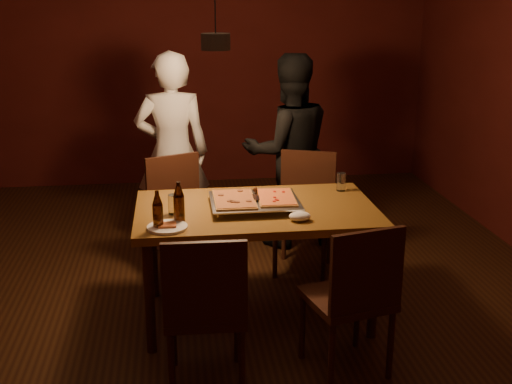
{
  "coord_description": "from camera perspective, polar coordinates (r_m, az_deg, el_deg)",
  "views": [
    {
      "loc": [
        -0.27,
        -4.01,
        2.03
      ],
      "look_at": [
        0.22,
        -0.23,
        0.85
      ],
      "focal_mm": 45.0,
      "sensor_mm": 36.0,
      "label": 1
    }
  ],
  "objects": [
    {
      "name": "room_shell",
      "position": [
        4.07,
        -3.51,
        8.27
      ],
      "size": [
        6.0,
        6.0,
        6.0
      ],
      "color": "#331D0D",
      "rests_on": "ground"
    },
    {
      "name": "dining_table",
      "position": [
        4.04,
        0.0,
        -2.35
      ],
      "size": [
        1.5,
        0.9,
        0.75
      ],
      "color": "brown",
      "rests_on": "floor"
    },
    {
      "name": "chair_far_left",
      "position": [
        4.76,
        -6.83,
        -1.19
      ],
      "size": [
        0.55,
        0.55,
        0.49
      ],
      "rotation": [
        0.0,
        0.0,
        3.55
      ],
      "color": "#38190F",
      "rests_on": "floor"
    },
    {
      "name": "chair_far_right",
      "position": [
        4.86,
        4.43,
        -0.74
      ],
      "size": [
        0.54,
        0.54,
        0.49
      ],
      "rotation": [
        0.0,
        0.0,
        2.79
      ],
      "color": "#38190F",
      "rests_on": "floor"
    },
    {
      "name": "chair_near_left",
      "position": [
        3.33,
        -4.56,
        -9.5
      ],
      "size": [
        0.43,
        0.43,
        0.49
      ],
      "rotation": [
        0.0,
        0.0,
        -0.03
      ],
      "color": "#38190F",
      "rests_on": "floor"
    },
    {
      "name": "chair_near_right",
      "position": [
        3.49,
        8.84,
        -8.37
      ],
      "size": [
        0.51,
        0.51,
        0.49
      ],
      "rotation": [
        0.0,
        0.0,
        0.24
      ],
      "color": "#38190F",
      "rests_on": "floor"
    },
    {
      "name": "pizza_tray",
      "position": [
        4.01,
        -0.12,
        -1.04
      ],
      "size": [
        0.57,
        0.47,
        0.05
      ],
      "primitive_type": "cube",
      "rotation": [
        0.0,
        0.0,
        -0.03
      ],
      "color": "silver",
      "rests_on": "dining_table"
    },
    {
      "name": "pizza_meat",
      "position": [
        3.99,
        -1.94,
        -0.65
      ],
      "size": [
        0.25,
        0.4,
        0.02
      ],
      "primitive_type": "cube",
      "rotation": [
        0.0,
        0.0,
        -0.01
      ],
      "color": "maroon",
      "rests_on": "pizza_tray"
    },
    {
      "name": "pizza_cheese",
      "position": [
        4.03,
        1.8,
        -0.47
      ],
      "size": [
        0.24,
        0.37,
        0.02
      ],
      "primitive_type": "cube",
      "rotation": [
        0.0,
        0.0,
        -0.04
      ],
      "color": "gold",
      "rests_on": "pizza_tray"
    },
    {
      "name": "spatula",
      "position": [
        4.01,
        -0.15,
        -0.47
      ],
      "size": [
        0.13,
        0.25,
        0.04
      ],
      "primitive_type": null,
      "rotation": [
        0.0,
        0.0,
        -0.17
      ],
      "color": "silver",
      "rests_on": "pizza_tray"
    },
    {
      "name": "beer_bottle_a",
      "position": [
        3.66,
        -8.73,
        -1.6
      ],
      "size": [
        0.06,
        0.06,
        0.23
      ],
      "color": "black",
      "rests_on": "dining_table"
    },
    {
      "name": "beer_bottle_b",
      "position": [
        3.75,
        -6.87,
        -0.9
      ],
      "size": [
        0.06,
        0.06,
        0.24
      ],
      "color": "black",
      "rests_on": "dining_table"
    },
    {
      "name": "water_glass_left",
      "position": [
        3.92,
        -7.26,
        -1.09
      ],
      "size": [
        0.08,
        0.08,
        0.12
      ],
      "primitive_type": "cylinder",
      "color": "silver",
      "rests_on": "dining_table"
    },
    {
      "name": "water_glass_right",
      "position": [
        4.38,
        7.58,
        0.9
      ],
      "size": [
        0.06,
        0.06,
        0.12
      ],
      "primitive_type": "cylinder",
      "color": "silver",
      "rests_on": "dining_table"
    },
    {
      "name": "plate_slice",
      "position": [
        3.69,
        -7.89,
        -3.09
      ],
      "size": [
        0.23,
        0.23,
        0.03
      ],
      "color": "white",
      "rests_on": "dining_table"
    },
    {
      "name": "napkin",
      "position": [
        3.79,
        3.92,
        -2.17
      ],
      "size": [
        0.13,
        0.1,
        0.05
      ],
      "primitive_type": "ellipsoid",
      "color": "white",
      "rests_on": "dining_table"
    },
    {
      "name": "diner_white",
      "position": [
        5.21,
        -7.44,
        3.5
      ],
      "size": [
        0.59,
        0.39,
        1.62
      ],
      "primitive_type": "imported",
      "rotation": [
        0.0,
        0.0,
        3.13
      ],
      "color": "silver",
      "rests_on": "floor"
    },
    {
      "name": "diner_dark",
      "position": [
        5.27,
        2.93,
        3.63
      ],
      "size": [
        0.84,
        0.69,
        1.59
      ],
      "primitive_type": "imported",
      "rotation": [
        0.0,
        0.0,
        3.26
      ],
      "color": "black",
      "rests_on": "floor"
    },
    {
      "name": "pendant_lamp",
      "position": [
        4.03,
        -3.61,
        13.34
      ],
      "size": [
        0.18,
        0.18,
        1.1
      ],
      "color": "black",
      "rests_on": "ceiling"
    }
  ]
}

